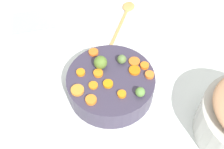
{
  "coord_description": "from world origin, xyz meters",
  "views": [
    {
      "loc": [
        -0.31,
        -0.47,
        0.78
      ],
      "look_at": [
        0.0,
        -0.06,
        0.1
      ],
      "focal_mm": 45.0,
      "sensor_mm": 36.0,
      "label": 1
    }
  ],
  "objects": [
    {
      "name": "carrot_slice_1",
      "position": [
        -0.1,
        -0.09,
        0.1
      ],
      "size": [
        0.04,
        0.04,
        0.01
      ],
      "primitive_type": "cylinder",
      "rotation": [
        0.0,
        0.0,
        1.83
      ],
      "color": "orange",
      "rests_on": "serving_bowl_carrots"
    },
    {
      "name": "carrot_slice_0",
      "position": [
        -0.02,
        -0.07,
        0.1
      ],
      "size": [
        0.04,
        0.04,
        0.01
      ],
      "primitive_type": "cylinder",
      "rotation": [
        0.0,
        0.0,
        0.93
      ],
      "color": "orange",
      "rests_on": "serving_bowl_carrots"
    },
    {
      "name": "carrot_slice_10",
      "position": [
        0.1,
        -0.13,
        0.1
      ],
      "size": [
        0.04,
        0.04,
        0.01
      ],
      "primitive_type": "cylinder",
      "rotation": [
        0.0,
        0.0,
        1.99
      ],
      "color": "orange",
      "rests_on": "serving_bowl_carrots"
    },
    {
      "name": "carrot_slice_5",
      "position": [
        -0.11,
        -0.04,
        0.1
      ],
      "size": [
        0.05,
        0.05,
        0.01
      ],
      "primitive_type": "cylinder",
      "rotation": [
        0.0,
        0.0,
        4.11
      ],
      "color": "orange",
      "rests_on": "serving_bowl_carrots"
    },
    {
      "name": "carrot_slice_8",
      "position": [
        -0.06,
        -0.05,
        0.1
      ],
      "size": [
        0.04,
        0.04,
        0.01
      ],
      "primitive_type": "cylinder",
      "rotation": [
        0.0,
        0.0,
        4.27
      ],
      "color": "orange",
      "rests_on": "serving_bowl_carrots"
    },
    {
      "name": "carrot_slice_11",
      "position": [
        0.11,
        -0.09,
        0.1
      ],
      "size": [
        0.03,
        0.03,
        0.01
      ],
      "primitive_type": "cylinder",
      "rotation": [
        0.0,
        0.0,
        1.38
      ],
      "color": "orange",
      "rests_on": "serving_bowl_carrots"
    },
    {
      "name": "brussels_sprout_1",
      "position": [
        0.03,
        -0.16,
        0.11
      ],
      "size": [
        0.03,
        0.03,
        0.03
      ],
      "primitive_type": "sphere",
      "color": "#5A883D",
      "rests_on": "serving_bowl_carrots"
    },
    {
      "name": "serving_bowl_carrots",
      "position": [
        0.0,
        -0.06,
        0.06
      ],
      "size": [
        0.27,
        0.27,
        0.07
      ],
      "primitive_type": "cylinder",
      "color": "#393246",
      "rests_on": "tabletop"
    },
    {
      "name": "tabletop",
      "position": [
        0.0,
        0.0,
        0.01
      ],
      "size": [
        2.4,
        2.4,
        0.02
      ],
      "primitive_type": "cube",
      "color": "white",
      "rests_on": "ground"
    },
    {
      "name": "carrot_slice_3",
      "position": [
        -0.06,
        0.01,
        0.1
      ],
      "size": [
        0.03,
        0.03,
        0.01
      ],
      "primitive_type": "cylinder",
      "rotation": [
        0.0,
        0.0,
        1.4
      ],
      "color": "orange",
      "rests_on": "serving_bowl_carrots"
    },
    {
      "name": "carrot_slice_9",
      "position": [
        -0.01,
        -0.13,
        0.1
      ],
      "size": [
        0.03,
        0.03,
        0.01
      ],
      "primitive_type": "cylinder",
      "rotation": [
        0.0,
        0.0,
        2.07
      ],
      "color": "orange",
      "rests_on": "serving_bowl_carrots"
    },
    {
      "name": "dish_towel",
      "position": [
        -0.04,
        0.4,
        0.02
      ],
      "size": [
        0.21,
        0.19,
        0.01
      ],
      "primitive_type": "cube",
      "rotation": [
        0.0,
        0.0,
        -0.4
      ],
      "color": "#9AB0B8",
      "rests_on": "tabletop"
    },
    {
      "name": "carrot_slice_2",
      "position": [
        0.02,
        0.06,
        0.1
      ],
      "size": [
        0.04,
        0.04,
        0.01
      ],
      "primitive_type": "cylinder",
      "rotation": [
        0.0,
        0.0,
        4.21
      ],
      "color": "orange",
      "rests_on": "serving_bowl_carrots"
    },
    {
      "name": "carrot_slice_7",
      "position": [
        0.1,
        -0.05,
        0.1
      ],
      "size": [
        0.05,
        0.05,
        0.01
      ],
      "primitive_type": "cylinder",
      "rotation": [
        0.0,
        0.0,
        4.07
      ],
      "color": "orange",
      "rests_on": "serving_bowl_carrots"
    },
    {
      "name": "brussels_sprout_2",
      "position": [
        0.0,
        -0.01,
        0.12
      ],
      "size": [
        0.04,
        0.04,
        0.04
      ],
      "primitive_type": "sphere",
      "color": "#56752C",
      "rests_on": "serving_bowl_carrots"
    },
    {
      "name": "brussels_sprout_0",
      "position": [
        0.06,
        -0.03,
        0.11
      ],
      "size": [
        0.03,
        0.03,
        0.03
      ],
      "primitive_type": "sphere",
      "color": "#59763E",
      "rests_on": "serving_bowl_carrots"
    },
    {
      "name": "carrot_slice_4",
      "position": [
        -0.02,
        -0.02,
        0.1
      ],
      "size": [
        0.03,
        0.03,
        0.01
      ],
      "primitive_type": "cylinder",
      "rotation": [
        0.0,
        0.0,
        2.98
      ],
      "color": "orange",
      "rests_on": "serving_bowl_carrots"
    },
    {
      "name": "carrot_slice_6",
      "position": [
        0.07,
        -0.08,
        0.1
      ],
      "size": [
        0.05,
        0.05,
        0.01
      ],
      "primitive_type": "cylinder",
      "rotation": [
        0.0,
        0.0,
        2.21
      ],
      "color": "orange",
      "rests_on": "serving_bowl_carrots"
    },
    {
      "name": "wooden_spoon",
      "position": [
        0.28,
        0.21,
        0.03
      ],
      "size": [
        0.25,
        0.19,
        0.01
      ],
      "color": "tan",
      "rests_on": "tabletop"
    }
  ]
}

